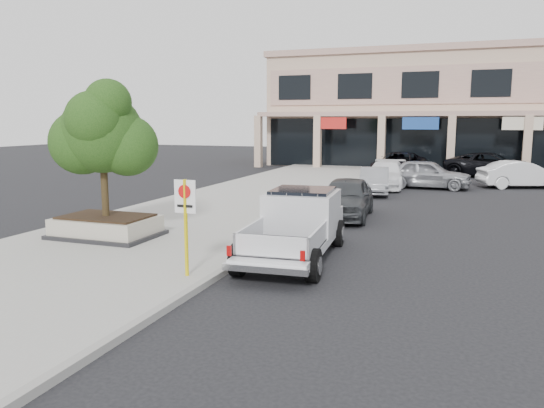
{
  "coord_description": "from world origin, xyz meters",
  "views": [
    {
      "loc": [
        3.95,
        -13.62,
        3.8
      ],
      "look_at": [
        -1.54,
        1.5,
        1.26
      ],
      "focal_mm": 35.0,
      "sensor_mm": 36.0,
      "label": 1
    }
  ],
  "objects_px": {
    "curb_car_a": "(346,197)",
    "lot_car_b": "(521,174)",
    "curb_car_b": "(374,181)",
    "curb_car_d": "(399,165)",
    "no_parking_sign": "(186,214)",
    "curb_car_c": "(386,175)",
    "lot_car_a": "(427,174)",
    "lot_car_d": "(491,165)",
    "planter": "(107,226)",
    "planter_tree": "(109,133)",
    "pickup_truck": "(294,226)"
  },
  "relations": [
    {
      "from": "planter",
      "to": "lot_car_b",
      "type": "distance_m",
      "value": 23.64
    },
    {
      "from": "planter",
      "to": "planter_tree",
      "type": "relative_size",
      "value": 0.8
    },
    {
      "from": "curb_car_c",
      "to": "lot_car_b",
      "type": "distance_m",
      "value": 7.67
    },
    {
      "from": "lot_car_b",
      "to": "planter_tree",
      "type": "bearing_deg",
      "value": 124.07
    },
    {
      "from": "curb_car_b",
      "to": "curb_car_c",
      "type": "xyz_separation_m",
      "value": [
        0.2,
        2.77,
        0.07
      ]
    },
    {
      "from": "planter_tree",
      "to": "curb_car_b",
      "type": "relative_size",
      "value": 0.96
    },
    {
      "from": "planter",
      "to": "curb_car_c",
      "type": "relative_size",
      "value": 0.62
    },
    {
      "from": "curb_car_a",
      "to": "curb_car_c",
      "type": "bearing_deg",
      "value": 85.05
    },
    {
      "from": "no_parking_sign",
      "to": "curb_car_c",
      "type": "relative_size",
      "value": 0.44
    },
    {
      "from": "lot_car_a",
      "to": "lot_car_d",
      "type": "height_order",
      "value": "lot_car_d"
    },
    {
      "from": "planter_tree",
      "to": "curb_car_a",
      "type": "height_order",
      "value": "planter_tree"
    },
    {
      "from": "curb_car_d",
      "to": "lot_car_d",
      "type": "xyz_separation_m",
      "value": [
        5.86,
        1.65,
        0.0
      ]
    },
    {
      "from": "pickup_truck",
      "to": "curb_car_a",
      "type": "height_order",
      "value": "pickup_truck"
    },
    {
      "from": "curb_car_b",
      "to": "lot_car_b",
      "type": "height_order",
      "value": "lot_car_b"
    },
    {
      "from": "curb_car_c",
      "to": "lot_car_a",
      "type": "distance_m",
      "value": 2.25
    },
    {
      "from": "lot_car_b",
      "to": "lot_car_d",
      "type": "bearing_deg",
      "value": -6.49
    },
    {
      "from": "no_parking_sign",
      "to": "lot_car_b",
      "type": "xyz_separation_m",
      "value": [
        9.15,
        22.24,
        -0.87
      ]
    },
    {
      "from": "curb_car_c",
      "to": "lot_car_d",
      "type": "xyz_separation_m",
      "value": [
        5.85,
        8.02,
        0.08
      ]
    },
    {
      "from": "curb_car_b",
      "to": "planter_tree",
      "type": "bearing_deg",
      "value": -121.67
    },
    {
      "from": "planter",
      "to": "pickup_truck",
      "type": "bearing_deg",
      "value": -0.76
    },
    {
      "from": "no_parking_sign",
      "to": "lot_car_d",
      "type": "height_order",
      "value": "no_parking_sign"
    },
    {
      "from": "lot_car_a",
      "to": "curb_car_b",
      "type": "bearing_deg",
      "value": 145.38
    },
    {
      "from": "lot_car_a",
      "to": "curb_car_c",
      "type": "bearing_deg",
      "value": 103.91
    },
    {
      "from": "lot_car_a",
      "to": "lot_car_d",
      "type": "bearing_deg",
      "value": -23.87
    },
    {
      "from": "no_parking_sign",
      "to": "planter",
      "type": "bearing_deg",
      "value": 146.87
    },
    {
      "from": "curb_car_b",
      "to": "curb_car_a",
      "type": "bearing_deg",
      "value": -97.53
    },
    {
      "from": "curb_car_c",
      "to": "lot_car_d",
      "type": "height_order",
      "value": "lot_car_d"
    },
    {
      "from": "curb_car_a",
      "to": "lot_car_b",
      "type": "height_order",
      "value": "curb_car_a"
    },
    {
      "from": "curb_car_b",
      "to": "curb_car_d",
      "type": "xyz_separation_m",
      "value": [
        0.19,
        9.15,
        0.15
      ]
    },
    {
      "from": "no_parking_sign",
      "to": "pickup_truck",
      "type": "height_order",
      "value": "no_parking_sign"
    },
    {
      "from": "curb_car_b",
      "to": "lot_car_a",
      "type": "height_order",
      "value": "lot_car_a"
    },
    {
      "from": "no_parking_sign",
      "to": "curb_car_d",
      "type": "xyz_separation_m",
      "value": [
        1.9,
        26.08,
        -0.8
      ]
    },
    {
      "from": "no_parking_sign",
      "to": "lot_car_a",
      "type": "xyz_separation_m",
      "value": [
        4.11,
        20.17,
        -0.81
      ]
    },
    {
      "from": "curb_car_a",
      "to": "curb_car_b",
      "type": "relative_size",
      "value": 1.13
    },
    {
      "from": "planter",
      "to": "lot_car_d",
      "type": "height_order",
      "value": "lot_car_d"
    },
    {
      "from": "lot_car_b",
      "to": "curb_car_c",
      "type": "bearing_deg",
      "value": 88.58
    },
    {
      "from": "pickup_truck",
      "to": "curb_car_b",
      "type": "distance_m",
      "value": 14.08
    },
    {
      "from": "lot_car_d",
      "to": "no_parking_sign",
      "type": "bearing_deg",
      "value": 174.46
    },
    {
      "from": "curb_car_b",
      "to": "pickup_truck",
      "type": "bearing_deg",
      "value": -97.75
    },
    {
      "from": "curb_car_a",
      "to": "curb_car_b",
      "type": "distance_m",
      "value": 7.29
    },
    {
      "from": "planter",
      "to": "curb_car_d",
      "type": "distance_m",
      "value": 24.01
    },
    {
      "from": "curb_car_a",
      "to": "lot_car_b",
      "type": "bearing_deg",
      "value": 55.48
    },
    {
      "from": "curb_car_d",
      "to": "lot_car_a",
      "type": "xyz_separation_m",
      "value": [
        2.21,
        -5.91,
        -0.01
      ]
    },
    {
      "from": "planter",
      "to": "curb_car_b",
      "type": "relative_size",
      "value": 0.77
    },
    {
      "from": "planter_tree",
      "to": "pickup_truck",
      "type": "relative_size",
      "value": 0.68
    },
    {
      "from": "curb_car_d",
      "to": "lot_car_d",
      "type": "bearing_deg",
      "value": 23.55
    },
    {
      "from": "planter_tree",
      "to": "pickup_truck",
      "type": "xyz_separation_m",
      "value": [
        6.13,
        -0.24,
        -2.49
      ]
    },
    {
      "from": "planter_tree",
      "to": "curb_car_d",
      "type": "xyz_separation_m",
      "value": [
        6.27,
        22.98,
        -2.58
      ]
    },
    {
      "from": "pickup_truck",
      "to": "curb_car_b",
      "type": "xyz_separation_m",
      "value": [
        -0.05,
        14.07,
        -0.23
      ]
    },
    {
      "from": "planter",
      "to": "lot_car_b",
      "type": "height_order",
      "value": "lot_car_b"
    }
  ]
}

